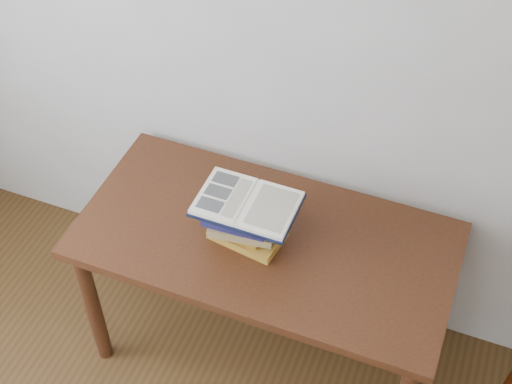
% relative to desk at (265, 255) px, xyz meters
% --- Properties ---
extents(desk, '(1.32, 0.66, 0.71)m').
position_rel_desk_xyz_m(desk, '(0.00, 0.00, 0.00)').
color(desk, '#4F2513').
rests_on(desk, ground).
extents(book_stack, '(0.27, 0.21, 0.18)m').
position_rel_desk_xyz_m(book_stack, '(-0.07, -0.02, 0.19)').
color(book_stack, '#B66D29').
rests_on(book_stack, desk).
extents(open_book, '(0.33, 0.23, 0.03)m').
position_rel_desk_xyz_m(open_book, '(-0.05, -0.04, 0.30)').
color(open_book, black).
rests_on(open_book, book_stack).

